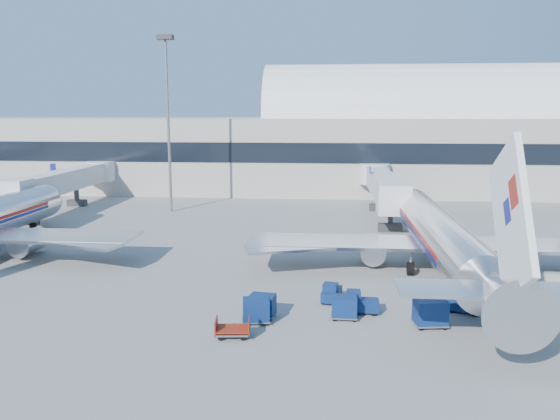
# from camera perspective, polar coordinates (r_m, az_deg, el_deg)

# --- Properties ---
(ground) EXTENTS (260.00, 260.00, 0.00)m
(ground) POSITION_cam_1_polar(r_m,az_deg,el_deg) (41.89, 3.99, -7.96)
(ground) COLOR gray
(ground) RESTS_ON ground
(terminal) EXTENTS (170.00, 28.15, 21.00)m
(terminal) POSITION_cam_1_polar(r_m,az_deg,el_deg) (96.96, -3.48, 6.93)
(terminal) COLOR #B2AA9E
(terminal) RESTS_ON ground
(airliner_main) EXTENTS (32.00, 37.26, 12.07)m
(airliner_main) POSITION_cam_1_polar(r_m,az_deg,el_deg) (46.42, 16.59, -2.81)
(airliner_main) COLOR silver
(airliner_main) RESTS_ON ground
(jetbridge_near) EXTENTS (4.40, 27.50, 6.25)m
(jetbridge_near) POSITION_cam_1_polar(r_m,az_deg,el_deg) (71.54, 10.57, 2.72)
(jetbridge_near) COLOR silver
(jetbridge_near) RESTS_ON ground
(jetbridge_mid) EXTENTS (4.40, 27.50, 6.25)m
(jetbridge_mid) POSITION_cam_1_polar(r_m,az_deg,el_deg) (79.31, -21.27, 2.92)
(jetbridge_mid) COLOR silver
(jetbridge_mid) RESTS_ON ground
(mast_west) EXTENTS (2.00, 1.20, 22.60)m
(mast_west) POSITION_cam_1_polar(r_m,az_deg,el_deg) (72.78, -11.69, 11.39)
(mast_west) COLOR slate
(mast_west) RESTS_ON ground
(barrier_near) EXTENTS (3.00, 0.55, 0.90)m
(barrier_near) POSITION_cam_1_polar(r_m,az_deg,el_deg) (47.02, 26.70, -6.45)
(barrier_near) COLOR #9E9E96
(barrier_near) RESTS_ON ground
(tug_lead) EXTENTS (2.30, 1.17, 1.50)m
(tug_lead) POSITION_cam_1_polar(r_m,az_deg,el_deg) (36.73, 8.32, -9.57)
(tug_lead) COLOR #0B2252
(tug_lead) RESTS_ON ground
(tug_right) EXTENTS (2.41, 1.83, 1.41)m
(tug_right) POSITION_cam_1_polar(r_m,az_deg,el_deg) (38.42, 18.64, -9.18)
(tug_right) COLOR #0B2252
(tug_right) RESTS_ON ground
(tug_left) EXTENTS (1.54, 2.39, 1.44)m
(tug_left) POSITION_cam_1_polar(r_m,az_deg,el_deg) (38.54, 5.38, -8.59)
(tug_left) COLOR #0B2252
(tug_left) RESTS_ON ground
(cart_train_a) EXTENTS (1.69, 1.30, 1.46)m
(cart_train_a) POSITION_cam_1_polar(r_m,az_deg,el_deg) (35.59, 6.76, -10.03)
(cart_train_a) COLOR #0B2252
(cart_train_a) RESTS_ON ground
(cart_train_b) EXTENTS (1.86, 1.52, 1.49)m
(cart_train_b) POSITION_cam_1_polar(r_m,az_deg,el_deg) (35.58, -1.85, -9.94)
(cart_train_b) COLOR #0B2252
(cart_train_b) RESTS_ON ground
(cart_train_c) EXTENTS (1.93, 1.58, 1.54)m
(cart_train_c) POSITION_cam_1_polar(r_m,az_deg,el_deg) (34.72, -2.50, -10.41)
(cart_train_c) COLOR #0B2252
(cart_train_c) RESTS_ON ground
(cart_solo_near) EXTENTS (2.16, 1.76, 1.74)m
(cart_solo_near) POSITION_cam_1_polar(r_m,az_deg,el_deg) (35.31, 15.43, -10.24)
(cart_solo_near) COLOR #0B2252
(cart_solo_near) RESTS_ON ground
(cart_open_red) EXTENTS (2.16, 1.62, 0.54)m
(cart_open_red) POSITION_cam_1_polar(r_m,az_deg,el_deg) (32.93, -4.92, -12.43)
(cart_open_red) COLOR slate
(cart_open_red) RESTS_ON ground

